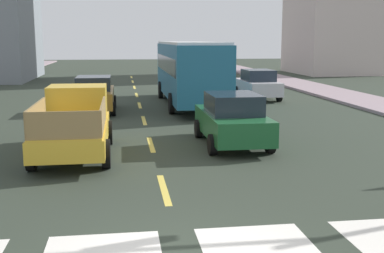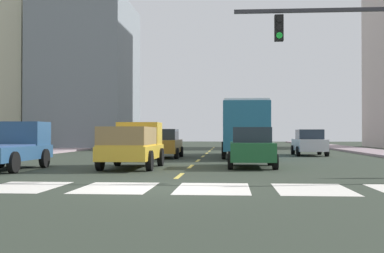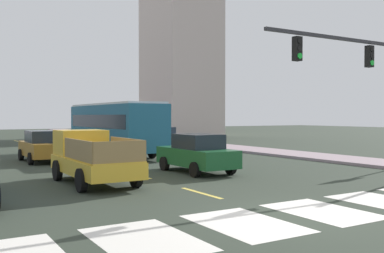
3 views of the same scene
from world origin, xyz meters
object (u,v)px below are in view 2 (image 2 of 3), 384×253
(sedan_far, at_px, (309,143))
(sedan_mid, at_px, (164,143))
(sedan_near_left, at_px, (251,147))
(city_bus, at_px, (244,126))
(pickup_dark, at_px, (12,147))
(pickup_stakebed, at_px, (134,146))

(sedan_far, bearing_deg, sedan_mid, -153.64)
(sedan_near_left, bearing_deg, city_bus, 90.75)
(city_bus, height_order, sedan_near_left, city_bus)
(sedan_far, bearing_deg, pickup_dark, -131.95)
(pickup_stakebed, relative_size, sedan_mid, 1.18)
(pickup_dark, height_order, sedan_far, pickup_dark)
(pickup_dark, height_order, sedan_near_left, pickup_dark)
(city_bus, bearing_deg, sedan_near_left, -89.41)
(city_bus, bearing_deg, sedan_far, 27.49)
(pickup_dark, distance_m, city_bus, 15.45)
(city_bus, distance_m, sedan_near_left, 10.12)
(pickup_dark, distance_m, sedan_far, 19.98)
(sedan_near_left, bearing_deg, sedan_mid, 120.96)
(pickup_dark, xyz_separation_m, sedan_mid, (4.91, 10.19, -0.06))
(sedan_far, height_order, sedan_near_left, same)
(pickup_stakebed, xyz_separation_m, city_bus, (4.97, 10.50, 1.02))
(city_bus, bearing_deg, pickup_stakebed, -114.96)
(pickup_stakebed, bearing_deg, sedan_far, 52.30)
(pickup_stakebed, bearing_deg, pickup_dark, -164.62)
(sedan_mid, bearing_deg, pickup_dark, -116.32)
(city_bus, bearing_deg, sedan_mid, -159.58)
(pickup_stakebed, relative_size, city_bus, 0.48)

